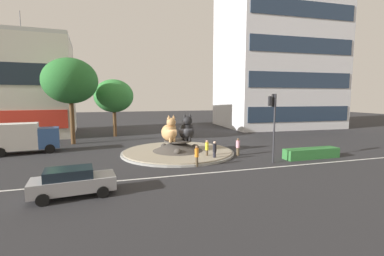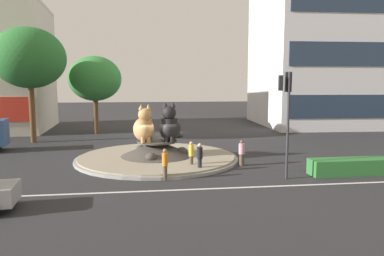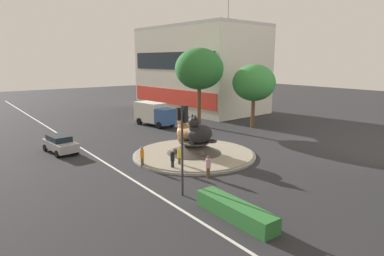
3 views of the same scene
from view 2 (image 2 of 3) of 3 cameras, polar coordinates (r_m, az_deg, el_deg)
The scene contains 14 objects.
ground_plane at distance 24.69m, azimuth -5.53°, elevation -4.99°, with size 160.00×160.00×0.00m, color #28282B.
lane_centreline at distance 17.64m, azimuth -4.66°, elevation -9.85°, with size 112.00×0.20×0.01m, color silver.
roundabout_island at distance 24.60m, azimuth -5.54°, elevation -3.99°, with size 10.94×10.94×1.31m.
cat_statue_calico at distance 24.05m, azimuth -7.61°, elevation 0.05°, with size 1.69×2.67×2.51m.
cat_statue_black at distance 24.20m, azimuth -3.51°, elevation 0.27°, with size 2.03×2.75×2.65m.
traffic_light_mast at distance 19.74m, azimuth 14.79°, elevation 4.05°, with size 0.77×0.47×5.74m.
office_tower at distance 50.22m, azimuth 22.71°, elevation 16.31°, with size 20.44×15.83×27.41m.
clipped_hedge_strip at distance 22.55m, azimuth 24.43°, elevation -5.57°, with size 5.27×1.20×0.90m, color #2D7033.
broadleaf_tree_behind_island at distance 38.06m, azimuth -15.14°, elevation 7.54°, with size 5.32×5.32×7.93m.
second_tree_near_tower at distance 34.35m, azimuth -24.39°, elevation 10.05°, with size 6.12×6.12×9.94m.
pedestrian_pink_shirt at distance 22.74m, azimuth 7.88°, elevation -3.85°, with size 0.38×0.38×1.64m.
pedestrian_black_shirt at distance 20.96m, azimuth 1.23°, elevation -4.57°, with size 0.33×0.33×1.70m.
pedestrian_orange_shirt at distance 19.28m, azimuth -4.30°, elevation -5.61°, with size 0.32×0.32×1.69m.
pedestrian_yellow_shirt at distance 21.78m, azimuth -0.12°, elevation -4.15°, with size 0.30×0.30×1.67m.
Camera 2 is at (-0.82, -24.14, 5.10)m, focal length 33.64 mm.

